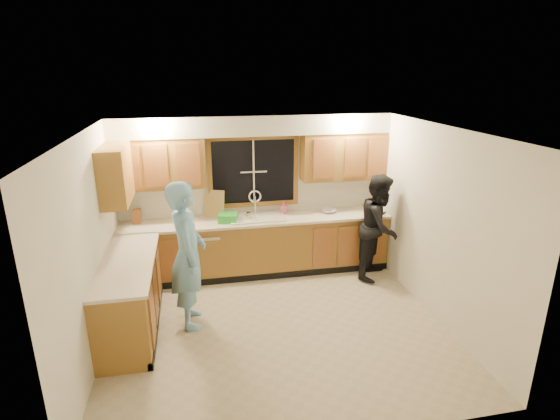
{
  "coord_description": "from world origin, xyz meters",
  "views": [
    {
      "loc": [
        -0.92,
        -4.79,
        3.15
      ],
      "look_at": [
        0.17,
        0.65,
        1.35
      ],
      "focal_mm": 28.0,
      "sensor_mm": 36.0,
      "label": 1
    }
  ],
  "objects_px": {
    "knife_block": "(137,216)",
    "woman": "(379,227)",
    "man": "(188,255)",
    "stove": "(124,320)",
    "soap_bottle": "(283,207)",
    "dish_crate": "(228,218)",
    "sink": "(257,222)",
    "dishwasher": "(204,253)",
    "bowl": "(329,211)"
  },
  "relations": [
    {
      "from": "sink",
      "to": "dishwasher",
      "type": "distance_m",
      "value": 0.96
    },
    {
      "from": "knife_block",
      "to": "woman",
      "type": "bearing_deg",
      "value": -6.08
    },
    {
      "from": "dishwasher",
      "to": "woman",
      "type": "distance_m",
      "value": 2.76
    },
    {
      "from": "man",
      "to": "sink",
      "type": "bearing_deg",
      "value": -41.5
    },
    {
      "from": "dishwasher",
      "to": "knife_block",
      "type": "xyz_separation_m",
      "value": [
        -0.96,
        0.14,
        0.62
      ]
    },
    {
      "from": "woman",
      "to": "man",
      "type": "bearing_deg",
      "value": 144.8
    },
    {
      "from": "sink",
      "to": "woman",
      "type": "bearing_deg",
      "value": -15.08
    },
    {
      "from": "man",
      "to": "knife_block",
      "type": "xyz_separation_m",
      "value": [
        -0.75,
        1.42,
        0.08
      ]
    },
    {
      "from": "dishwasher",
      "to": "knife_block",
      "type": "relative_size",
      "value": 3.77
    },
    {
      "from": "stove",
      "to": "dish_crate",
      "type": "xyz_separation_m",
      "value": [
        1.34,
        1.76,
        0.53
      ]
    },
    {
      "from": "woman",
      "to": "dish_crate",
      "type": "relative_size",
      "value": 5.99
    },
    {
      "from": "man",
      "to": "soap_bottle",
      "type": "height_order",
      "value": "man"
    },
    {
      "from": "man",
      "to": "dish_crate",
      "type": "relative_size",
      "value": 6.88
    },
    {
      "from": "sink",
      "to": "man",
      "type": "relative_size",
      "value": 0.45
    },
    {
      "from": "stove",
      "to": "bowl",
      "type": "distance_m",
      "value": 3.57
    },
    {
      "from": "dishwasher",
      "to": "man",
      "type": "distance_m",
      "value": 1.4
    },
    {
      "from": "man",
      "to": "woman",
      "type": "distance_m",
      "value": 3.01
    },
    {
      "from": "dish_crate",
      "to": "soap_bottle",
      "type": "relative_size",
      "value": 1.35
    },
    {
      "from": "soap_bottle",
      "to": "dish_crate",
      "type": "bearing_deg",
      "value": -165.58
    },
    {
      "from": "sink",
      "to": "knife_block",
      "type": "relative_size",
      "value": 3.96
    },
    {
      "from": "sink",
      "to": "bowl",
      "type": "bearing_deg",
      "value": 2.56
    },
    {
      "from": "knife_block",
      "to": "dish_crate",
      "type": "relative_size",
      "value": 0.79
    },
    {
      "from": "man",
      "to": "soap_bottle",
      "type": "distance_m",
      "value": 2.11
    },
    {
      "from": "soap_bottle",
      "to": "sink",
      "type": "bearing_deg",
      "value": -160.05
    },
    {
      "from": "man",
      "to": "dishwasher",
      "type": "bearing_deg",
      "value": -11.45
    },
    {
      "from": "man",
      "to": "woman",
      "type": "xyz_separation_m",
      "value": [
        2.9,
        0.79,
        -0.12
      ]
    },
    {
      "from": "stove",
      "to": "woman",
      "type": "relative_size",
      "value": 0.55
    },
    {
      "from": "dish_crate",
      "to": "soap_bottle",
      "type": "height_order",
      "value": "soap_bottle"
    },
    {
      "from": "man",
      "to": "woman",
      "type": "bearing_deg",
      "value": -76.67
    },
    {
      "from": "sink",
      "to": "dish_crate",
      "type": "height_order",
      "value": "sink"
    },
    {
      "from": "dish_crate",
      "to": "dishwasher",
      "type": "bearing_deg",
      "value": 172.17
    },
    {
      "from": "knife_block",
      "to": "bowl",
      "type": "height_order",
      "value": "knife_block"
    },
    {
      "from": "dish_crate",
      "to": "woman",
      "type": "bearing_deg",
      "value": -10.52
    },
    {
      "from": "dishwasher",
      "to": "knife_block",
      "type": "height_order",
      "value": "knife_block"
    },
    {
      "from": "woman",
      "to": "stove",
      "type": "bearing_deg",
      "value": 149.6
    },
    {
      "from": "man",
      "to": "bowl",
      "type": "bearing_deg",
      "value": -61.22
    },
    {
      "from": "dishwasher",
      "to": "soap_bottle",
      "type": "bearing_deg",
      "value": 7.88
    },
    {
      "from": "dish_crate",
      "to": "bowl",
      "type": "xyz_separation_m",
      "value": [
        1.65,
        0.12,
        -0.04
      ]
    },
    {
      "from": "dishwasher",
      "to": "man",
      "type": "bearing_deg",
      "value": -99.49
    },
    {
      "from": "man",
      "to": "knife_block",
      "type": "relative_size",
      "value": 8.71
    },
    {
      "from": "woman",
      "to": "soap_bottle",
      "type": "height_order",
      "value": "woman"
    },
    {
      "from": "sink",
      "to": "dishwasher",
      "type": "bearing_deg",
      "value": -179.01
    },
    {
      "from": "dishwasher",
      "to": "dish_crate",
      "type": "height_order",
      "value": "dish_crate"
    },
    {
      "from": "woman",
      "to": "sink",
      "type": "bearing_deg",
      "value": 114.43
    },
    {
      "from": "woman",
      "to": "soap_bottle",
      "type": "distance_m",
      "value": 1.54
    },
    {
      "from": "dishwasher",
      "to": "bowl",
      "type": "height_order",
      "value": "bowl"
    },
    {
      "from": "bowl",
      "to": "dish_crate",
      "type": "bearing_deg",
      "value": -175.76
    },
    {
      "from": "stove",
      "to": "soap_bottle",
      "type": "xyz_separation_m",
      "value": [
        2.26,
        1.99,
        0.57
      ]
    },
    {
      "from": "soap_bottle",
      "to": "bowl",
      "type": "distance_m",
      "value": 0.75
    },
    {
      "from": "knife_block",
      "to": "soap_bottle",
      "type": "bearing_deg",
      "value": 4.57
    }
  ]
}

